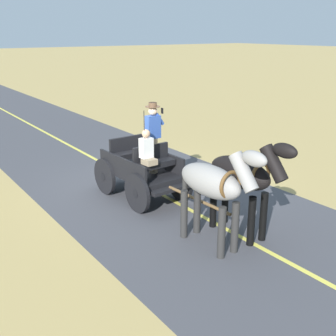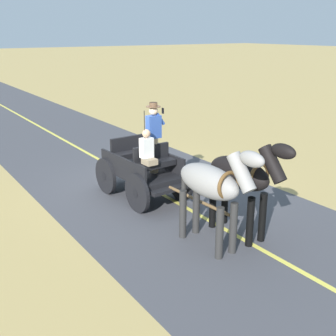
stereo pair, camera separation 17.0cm
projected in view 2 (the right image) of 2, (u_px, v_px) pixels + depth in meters
name	position (u px, v px, depth m)	size (l,w,h in m)	color
ground_plane	(147.00, 186.00, 11.91)	(200.00, 200.00, 0.00)	tan
road_surface	(147.00, 186.00, 11.91)	(5.80, 160.00, 0.01)	#424247
road_centre_stripe	(147.00, 186.00, 11.91)	(0.12, 160.00, 0.00)	#DBCC4C
horse_drawn_carriage	(144.00, 167.00, 10.89)	(1.51, 4.51, 2.50)	black
horse_near_side	(243.00, 177.00, 8.66)	(0.64, 2.13, 2.21)	black
horse_off_side	(212.00, 185.00, 8.18)	(0.65, 2.13, 2.21)	gray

